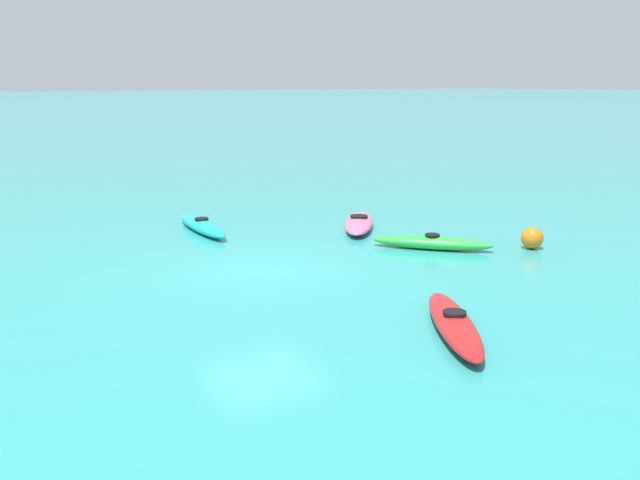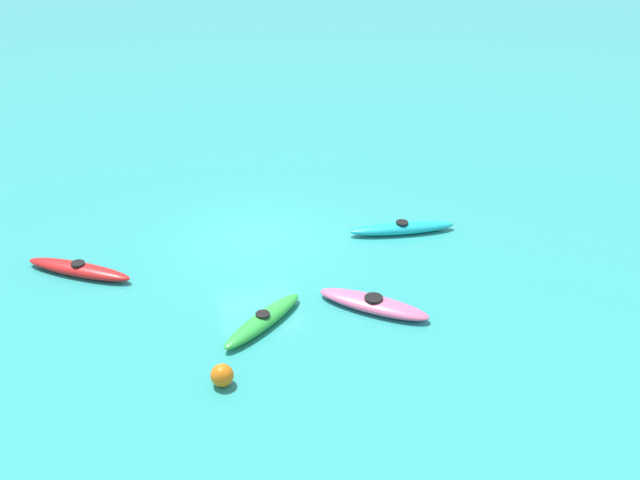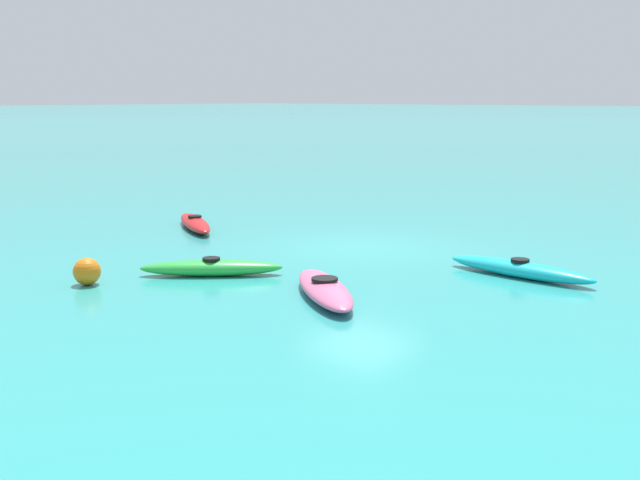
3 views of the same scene
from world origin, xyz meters
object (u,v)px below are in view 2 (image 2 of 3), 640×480
at_px(kayak_green, 263,320).
at_px(buoy_orange, 222,375).
at_px(kayak_cyan, 402,228).
at_px(kayak_red, 79,269).
at_px(kayak_pink, 373,304).

height_order(kayak_green, buoy_orange, buoy_orange).
distance_m(kayak_cyan, buoy_orange, 8.45).
bearing_deg(buoy_orange, kayak_red, -58.87).
xyz_separation_m(kayak_red, kayak_pink, (-7.41, 3.33, 0.00)).
bearing_deg(kayak_green, buoy_orange, 59.39).
relative_size(kayak_cyan, buoy_orange, 6.13).
relative_size(kayak_red, kayak_green, 1.22).
bearing_deg(kayak_cyan, buoy_orange, 44.89).
bearing_deg(kayak_green, kayak_pink, -177.32).
relative_size(kayak_red, buoy_orange, 5.75).
bearing_deg(kayak_red, kayak_green, 142.78).
bearing_deg(kayak_green, kayak_red, -37.22).
distance_m(kayak_cyan, kayak_pink, 4.22).
relative_size(kayak_pink, buoy_orange, 5.38).
height_order(kayak_red, buoy_orange, buoy_orange).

